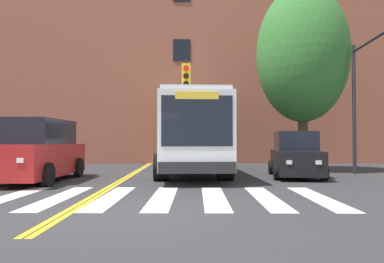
# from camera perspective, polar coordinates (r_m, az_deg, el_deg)

# --- Properties ---
(ground_plane) EXTENTS (120.00, 120.00, 0.00)m
(ground_plane) POSITION_cam_1_polar(r_m,az_deg,el_deg) (7.65, -10.20, -12.30)
(ground_plane) COLOR #303033
(crosswalk) EXTENTS (9.85, 4.28, 0.01)m
(crosswalk) POSITION_cam_1_polar(r_m,az_deg,el_deg) (9.75, -8.39, -9.91)
(crosswalk) COLOR white
(crosswalk) RESTS_ON ground
(lane_line_yellow_inner) EXTENTS (0.12, 36.00, 0.01)m
(lane_line_yellow_inner) POSITION_cam_1_polar(r_m,az_deg,el_deg) (23.73, -6.64, -4.90)
(lane_line_yellow_inner) COLOR gold
(lane_line_yellow_inner) RESTS_ON ground
(lane_line_yellow_outer) EXTENTS (0.12, 36.00, 0.01)m
(lane_line_yellow_outer) POSITION_cam_1_polar(r_m,az_deg,el_deg) (23.72, -6.25, -4.91)
(lane_line_yellow_outer) COLOR gold
(lane_line_yellow_outer) RESTS_ON ground
(city_bus) EXTENTS (3.18, 11.58, 3.21)m
(city_bus) POSITION_cam_1_polar(r_m,az_deg,el_deg) (17.18, -0.35, -0.36)
(city_bus) COLOR white
(city_bus) RESTS_ON ground
(car_red_near_lane) EXTENTS (2.26, 5.20, 2.21)m
(car_red_near_lane) POSITION_cam_1_polar(r_m,az_deg,el_deg) (14.50, -22.51, -2.87)
(car_red_near_lane) COLOR #AD1E1E
(car_red_near_lane) RESTS_ON ground
(car_black_far_lane) EXTENTS (2.30, 4.13, 1.81)m
(car_black_far_lane) POSITION_cam_1_polar(r_m,az_deg,el_deg) (15.48, 15.46, -3.64)
(car_black_far_lane) COLOR black
(car_black_far_lane) RESTS_ON ground
(car_grey_behind_bus) EXTENTS (2.23, 4.02, 1.80)m
(car_grey_behind_bus) POSITION_cam_1_polar(r_m,az_deg,el_deg) (25.93, 0.24, -2.80)
(car_grey_behind_bus) COLOR slate
(car_grey_behind_bus) RESTS_ON ground
(traffic_light_near_corner) EXTENTS (0.48, 3.94, 5.69)m
(traffic_light_near_corner) POSITION_cam_1_polar(r_m,az_deg,el_deg) (16.64, 25.35, 7.24)
(traffic_light_near_corner) COLOR #28282D
(traffic_light_near_corner) RESTS_ON ground
(traffic_light_overhead) EXTENTS (0.39, 4.04, 4.84)m
(traffic_light_overhead) POSITION_cam_1_polar(r_m,az_deg,el_deg) (16.60, -0.59, 5.16)
(traffic_light_overhead) COLOR #28282D
(traffic_light_overhead) RESTS_ON ground
(street_tree_curbside_large) EXTENTS (4.42, 4.43, 8.96)m
(street_tree_curbside_large) POSITION_cam_1_polar(r_m,az_deg,el_deg) (19.27, 16.48, 11.20)
(street_tree_curbside_large) COLOR #4C3D2D
(street_tree_curbside_large) RESTS_ON ground
(building_facade) EXTENTS (37.52, 6.59, 13.76)m
(building_facade) POSITION_cam_1_polar(r_m,az_deg,el_deg) (27.73, -1.46, 9.89)
(building_facade) COLOR #9E5642
(building_facade) RESTS_ON ground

